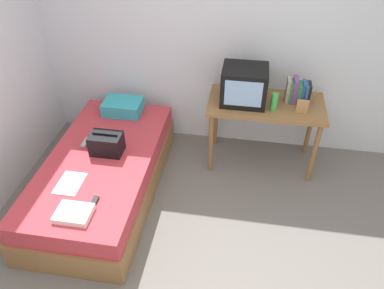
# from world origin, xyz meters

# --- Properties ---
(ground_plane) EXTENTS (8.00, 8.00, 0.00)m
(ground_plane) POSITION_xyz_m (0.00, 0.00, 0.00)
(ground_plane) COLOR slate
(wall_back) EXTENTS (5.20, 0.10, 2.60)m
(wall_back) POSITION_xyz_m (0.00, 2.00, 1.30)
(wall_back) COLOR silver
(wall_back) RESTS_ON ground
(bed) EXTENTS (1.00, 2.00, 0.46)m
(bed) POSITION_xyz_m (-1.02, 0.85, 0.23)
(bed) COLOR olive
(bed) RESTS_ON ground
(desk) EXTENTS (1.16, 0.60, 0.75)m
(desk) POSITION_xyz_m (0.49, 1.59, 0.66)
(desk) COLOR olive
(desk) RESTS_ON ground
(tv) EXTENTS (0.44, 0.39, 0.36)m
(tv) POSITION_xyz_m (0.26, 1.58, 0.93)
(tv) COLOR black
(tv) RESTS_ON desk
(water_bottle) EXTENTS (0.07, 0.07, 0.18)m
(water_bottle) POSITION_xyz_m (0.56, 1.47, 0.84)
(water_bottle) COLOR green
(water_bottle) RESTS_ON desk
(book_row) EXTENTS (0.23, 0.17, 0.25)m
(book_row) POSITION_xyz_m (0.79, 1.67, 0.86)
(book_row) COLOR gray
(book_row) RESTS_ON desk
(picture_frame) EXTENTS (0.11, 0.02, 0.14)m
(picture_frame) POSITION_xyz_m (0.83, 1.46, 0.82)
(picture_frame) COLOR #B27F4C
(picture_frame) RESTS_ON desk
(pillow) EXTENTS (0.41, 0.30, 0.14)m
(pillow) POSITION_xyz_m (-1.04, 1.63, 0.53)
(pillow) COLOR #33A8B7
(pillow) RESTS_ON bed
(handbag) EXTENTS (0.30, 0.20, 0.22)m
(handbag) POSITION_xyz_m (-0.97, 0.92, 0.56)
(handbag) COLOR black
(handbag) RESTS_ON bed
(magazine) EXTENTS (0.21, 0.29, 0.01)m
(magazine) POSITION_xyz_m (-1.15, 0.45, 0.46)
(magazine) COLOR white
(magazine) RESTS_ON bed
(remote_dark) EXTENTS (0.04, 0.16, 0.02)m
(remote_dark) POSITION_xyz_m (-0.86, 0.25, 0.47)
(remote_dark) COLOR black
(remote_dark) RESTS_ON bed
(remote_silver) EXTENTS (0.04, 0.14, 0.02)m
(remote_silver) POSITION_xyz_m (-1.24, 1.02, 0.47)
(remote_silver) COLOR #B7B7BC
(remote_silver) RESTS_ON bed
(folded_towel) EXTENTS (0.28, 0.22, 0.05)m
(folded_towel) POSITION_xyz_m (-0.96, 0.11, 0.48)
(folded_towel) COLOR white
(folded_towel) RESTS_ON bed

